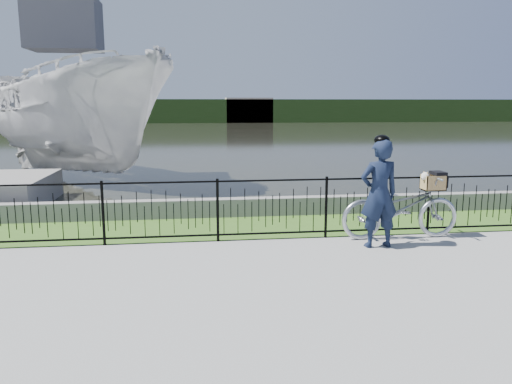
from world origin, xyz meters
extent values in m
plane|color=gray|center=(0.00, 0.00, 0.00)|extent=(120.00, 120.00, 0.00)
cube|color=#3B631F|center=(0.00, 2.60, 0.00)|extent=(60.00, 2.00, 0.01)
plane|color=black|center=(0.00, 33.00, 0.00)|extent=(120.00, 120.00, 0.00)
cube|color=slate|center=(0.00, 3.60, 0.20)|extent=(60.00, 0.30, 0.40)
cube|color=#253E18|center=(0.00, 60.00, 1.50)|extent=(120.00, 6.00, 3.00)
cube|color=#B3A28F|center=(-18.00, 58.00, 2.00)|extent=(8.00, 4.00, 4.00)
cube|color=#B3A28F|center=(6.00, 58.50, 1.60)|extent=(6.00, 3.00, 3.20)
imported|color=#B0B5BD|center=(2.34, 1.40, 0.58)|extent=(2.21, 0.77, 1.16)
cube|color=black|center=(2.96, 1.40, 0.89)|extent=(0.38, 0.18, 0.02)
cube|color=#9C7A48|center=(2.96, 1.40, 0.90)|extent=(0.38, 0.30, 0.01)
cube|color=#9C7A48|center=(2.96, 1.54, 1.03)|extent=(0.38, 0.02, 0.28)
cube|color=#9C7A48|center=(2.96, 1.26, 1.03)|extent=(0.38, 0.02, 0.28)
cube|color=#9C7A48|center=(3.14, 1.40, 1.03)|extent=(0.01, 0.30, 0.28)
cube|color=#9C7A48|center=(2.77, 1.40, 1.03)|extent=(0.01, 0.30, 0.28)
cube|color=black|center=(3.04, 1.40, 1.20)|extent=(0.21, 0.31, 0.06)
cube|color=black|center=(3.16, 1.40, 1.06)|extent=(0.02, 0.31, 0.22)
ellipsoid|color=silver|center=(2.94, 1.40, 1.02)|extent=(0.31, 0.22, 0.20)
sphere|color=silver|center=(2.79, 1.38, 1.15)|extent=(0.15, 0.15, 0.15)
sphere|color=silver|center=(2.74, 1.36, 1.12)|extent=(0.07, 0.07, 0.07)
sphere|color=black|center=(2.71, 1.35, 1.12)|extent=(0.02, 0.02, 0.02)
cone|color=#A48044|center=(2.79, 1.44, 1.21)|extent=(0.06, 0.08, 0.08)
cone|color=#A48044|center=(2.81, 1.34, 1.21)|extent=(0.06, 0.08, 0.08)
imported|color=black|center=(1.74, 0.91, 0.94)|extent=(0.72, 0.51, 1.87)
ellipsoid|color=black|center=(1.74, 0.91, 1.85)|extent=(0.26, 0.29, 0.18)
imported|color=#B8B8B8|center=(-5.39, 9.97, 1.96)|extent=(9.38, 10.31, 3.93)
cube|color=#3F3F47|center=(-5.39, 9.97, 4.93)|extent=(2.20, 1.60, 1.60)
camera|label=1|loc=(-1.43, -7.17, 2.46)|focal=35.00mm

